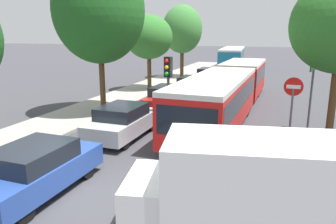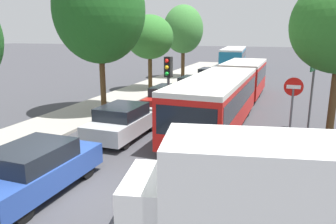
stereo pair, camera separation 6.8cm
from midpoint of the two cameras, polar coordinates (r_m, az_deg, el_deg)
name	(u,v)px [view 2 (the right image)]	position (r m, az deg, el deg)	size (l,w,h in m)	color
ground_plane	(96,197)	(9.60, -12.25, -14.26)	(200.00, 200.00, 0.00)	#3D3D42
kerb_strip_left	(151,86)	(27.44, -2.95, 4.54)	(3.20, 45.77, 0.14)	#9E998E
articulated_bus	(230,87)	(18.87, 10.89, 4.22)	(2.88, 16.52, 2.44)	red
city_bus_rear	(234,56)	(43.46, 11.41, 9.50)	(3.43, 11.66, 2.47)	teal
queued_car_blue	(35,169)	(10.00, -21.92, -9.20)	(1.82, 4.16, 1.44)	#284799
queued_car_silver	(123,121)	(14.20, -7.67, -1.59)	(1.82, 4.16, 1.44)	#B7BABF
queued_car_red	(168,98)	(19.09, 0.16, 2.47)	(1.80, 4.12, 1.42)	#B21E19
queued_car_tan	(192,86)	(23.72, 4.29, 4.58)	(1.73, 3.95, 1.36)	tan
queued_car_black	(209,76)	(29.36, 7.27, 6.28)	(1.73, 3.96, 1.37)	black
white_van	(249,187)	(7.39, 14.13, -12.50)	(5.29, 2.89, 2.31)	white
traffic_light	(168,77)	(14.68, 0.16, 6.09)	(0.36, 0.38, 3.40)	#56595E
no_entry_sign	(292,102)	(13.23, 20.95, 1.58)	(0.70, 0.08, 2.82)	#56595E
direction_sign_post	(313,77)	(15.82, 24.11, 5.65)	(0.42, 1.37, 3.60)	#56595E
tree_left_mid	(99,10)	(18.40, -11.75, 16.96)	(4.86, 4.86, 8.39)	#51381E
tree_left_far	(151,38)	(25.40, -2.91, 12.70)	(3.60, 3.60, 5.74)	#51381E
tree_left_distant	(184,31)	(32.41, 2.88, 13.98)	(3.83, 3.83, 7.00)	#51381E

